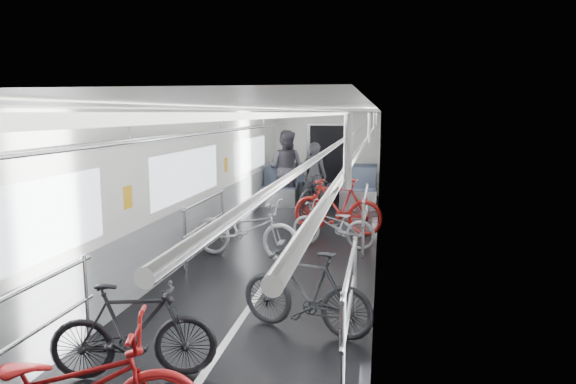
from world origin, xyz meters
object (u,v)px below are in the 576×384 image
Objects in this scene: bike_right_near at (306,291)px; person_seated at (286,168)px; person_standing at (314,177)px; bike_aisle at (319,192)px; bike_left_mid at (134,331)px; bike_right_far at (337,206)px; bike_right_mid at (333,224)px; bike_left_far at (246,229)px.

bike_right_near is 7.73m from person_seated.
bike_right_near is 7.02m from person_standing.
bike_right_near is 6.89m from bike_aisle.
bike_right_far is (1.31, 5.91, 0.11)m from bike_left_mid.
bike_right_far is 2.29m from bike_aisle.
bike_right_near reaches higher than bike_left_mid.
bike_aisle is at bearing -149.74° from bike_right_far.
bike_left_mid is 5.04m from bike_right_mid.
bike_left_mid is at bearing 103.80° from person_seated.
bike_left_far is 4.32m from person_standing.
bike_right_far is 1.10× the size of person_standing.
bike_left_far is at bearing -79.79° from bike_aisle.
bike_aisle is at bearing 1.42° from bike_left_far.
person_seated reaches higher than bike_right_near.
bike_left_far reaches higher than bike_right_mid.
person_standing reaches higher than bike_right_far.
bike_left_mid is 8.81m from person_seated.
person_seated reaches higher than bike_right_far.
bike_left_mid is 0.76× the size of person_seated.
person_standing reaches higher than bike_left_far.
bike_left_mid is 8.23m from person_standing.
bike_right_mid is 4.26m from person_seated.
bike_right_far reaches higher than bike_right_near.
person_seated is at bearing -24.96° from person_standing.
bike_right_far is 3.31m from person_seated.
bike_left_mid is at bearing -31.31° from bike_right_near.
bike_right_near is at bearing 14.99° from bike_right_far.
person_standing is at bearing 161.75° from bike_aisle.
bike_right_far is at bearing -165.09° from bike_right_mid.
bike_right_mid is 0.80× the size of person_seated.
bike_left_mid reaches higher than bike_right_mid.
bike_right_near is at bearing 114.29° from person_seated.
bike_right_near reaches higher than bike_right_mid.
bike_right_mid is at bearing 113.95° from person_standing.
bike_aisle reaches higher than bike_right_mid.
bike_left_mid is 3.93m from bike_left_far.
bike_right_near is 0.80× the size of person_seated.
bike_right_far is 0.95× the size of person_seated.
bike_aisle is (-0.64, 3.23, 0.08)m from bike_right_mid.
bike_aisle is 1.11× the size of person_standing.
person_seated reaches higher than bike_right_mid.
bike_right_far is 2.44m from person_standing.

